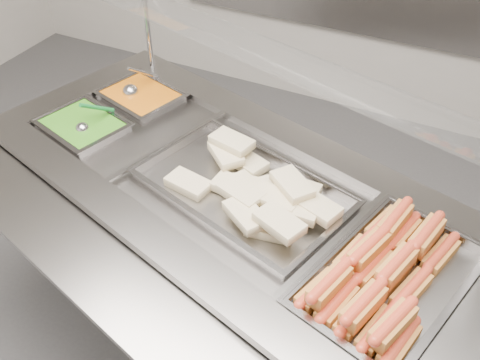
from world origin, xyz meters
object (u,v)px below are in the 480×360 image
at_px(sneeze_guard, 275,59).
at_px(serving_spoon, 85,125).
at_px(steam_counter, 231,265).
at_px(pan_wraps, 242,192).
at_px(pan_hotdogs, 389,285).
at_px(ladle, 132,91).

distance_m(sneeze_guard, serving_spoon, 0.83).
height_order(sneeze_guard, serving_spoon, sneeze_guard).
xyz_separation_m(steam_counter, sneeze_guard, (0.06, 0.22, 0.85)).
xyz_separation_m(pan_wraps, serving_spoon, (-0.72, 0.05, 0.04)).
bearing_deg(serving_spoon, pan_hotdogs, -9.29).
height_order(sneeze_guard, pan_wraps, sneeze_guard).
bearing_deg(sneeze_guard, pan_hotdogs, -35.46).
distance_m(pan_hotdogs, serving_spoon, 1.30).
bearing_deg(serving_spoon, ladle, 87.83).
bearing_deg(pan_hotdogs, steam_counter, 163.82).
xyz_separation_m(sneeze_guard, ladle, (-0.71, 0.11, -0.37)).
distance_m(steam_counter, serving_spoon, 0.81).
height_order(pan_hotdogs, serving_spoon, serving_spoon).
bearing_deg(steam_counter, ladle, 153.02).
xyz_separation_m(sneeze_guard, pan_hotdogs, (0.56, -0.40, -0.42)).
bearing_deg(pan_wraps, pan_hotdogs, -16.18).
bearing_deg(ladle, sneeze_guard, -8.86).
distance_m(ladle, serving_spoon, 0.30).
relative_size(sneeze_guard, pan_hotdogs, 2.67).
height_order(sneeze_guard, ladle, sneeze_guard).
distance_m(pan_hotdogs, pan_wraps, 0.59).
bearing_deg(sneeze_guard, ladle, 171.14).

